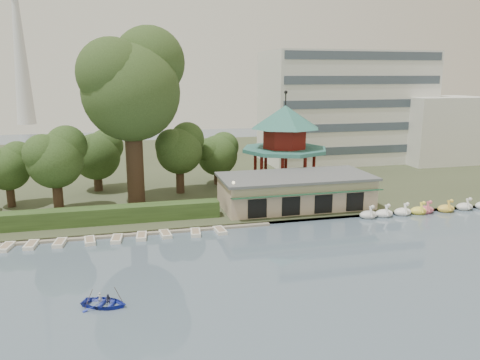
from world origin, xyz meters
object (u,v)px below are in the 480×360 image
object	(u,v)px
dock	(110,235)
rowboat_with_passengers	(104,300)
pavilion	(285,138)
boathouse	(295,191)
big_tree	(132,83)

from	to	relation	value
dock	rowboat_with_passengers	distance (m)	15.47
dock	rowboat_with_passengers	world-z (taller)	rowboat_with_passengers
dock	pavilion	world-z (taller)	pavilion
pavilion	boathouse	bearing A→B (deg)	-101.28
boathouse	pavilion	distance (m)	11.43
pavilion	rowboat_with_passengers	world-z (taller)	pavilion
pavilion	big_tree	size ratio (longest dim) A/B	0.62
dock	big_tree	distance (m)	19.03
boathouse	big_tree	world-z (taller)	big_tree
dock	big_tree	bearing A→B (deg)	73.96
dock	pavilion	bearing A→B (deg)	31.66
dock	rowboat_with_passengers	xyz separation A→B (m)	(-0.05, -15.46, 0.36)
pavilion	big_tree	distance (m)	22.59
boathouse	pavilion	xyz separation A→B (m)	(2.00, 10.03, 5.11)
pavilion	dock	bearing A→B (deg)	-148.34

